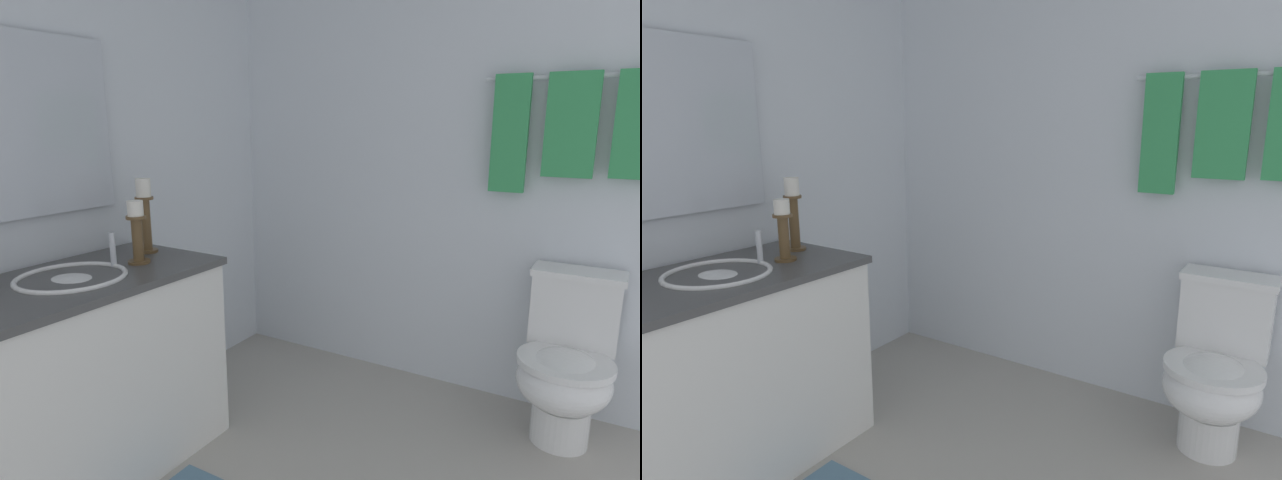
% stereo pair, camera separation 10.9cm
% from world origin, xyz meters
% --- Properties ---
extents(wall_back, '(2.64, 0.04, 2.45)m').
position_xyz_m(wall_back, '(0.00, 1.48, 1.23)').
color(wall_back, silver).
rests_on(wall_back, ground).
extents(wall_left, '(0.04, 2.97, 2.45)m').
position_xyz_m(wall_left, '(-1.32, 0.00, 1.23)').
color(wall_left, silver).
rests_on(wall_left, ground).
extents(vanity_cabinet, '(0.58, 1.09, 0.82)m').
position_xyz_m(vanity_cabinet, '(-1.00, -0.02, 0.41)').
color(vanity_cabinet, white).
rests_on(vanity_cabinet, ground).
extents(sink_basin, '(0.40, 0.40, 0.24)m').
position_xyz_m(sink_basin, '(-1.00, -0.02, 0.78)').
color(sink_basin, white).
rests_on(sink_basin, vanity_cabinet).
extents(mirror, '(0.02, 0.86, 0.71)m').
position_xyz_m(mirror, '(-1.28, -0.02, 1.38)').
color(mirror, silver).
extents(candle_holder_tall, '(0.09, 0.09, 0.33)m').
position_xyz_m(candle_holder_tall, '(-1.07, 0.41, 1.00)').
color(candle_holder_tall, brown).
rests_on(candle_holder_tall, vanity_cabinet).
extents(candle_holder_short, '(0.09, 0.09, 0.26)m').
position_xyz_m(candle_holder_short, '(-0.95, 0.26, 0.96)').
color(candle_holder_short, brown).
rests_on(candle_holder_short, vanity_cabinet).
extents(toilet, '(0.39, 0.54, 0.75)m').
position_xyz_m(toilet, '(0.60, 1.20, 0.37)').
color(toilet, white).
rests_on(toilet, ground).
extents(towel_bar, '(0.76, 0.02, 0.02)m').
position_xyz_m(towel_bar, '(0.50, 1.42, 1.58)').
color(towel_bar, silver).
extents(towel_near_vanity, '(0.16, 0.03, 0.53)m').
position_xyz_m(towel_near_vanity, '(0.25, 1.41, 1.34)').
color(towel_near_vanity, '#389E59').
rests_on(towel_near_vanity, towel_bar).
extents(towel_center, '(0.21, 0.03, 0.45)m').
position_xyz_m(towel_center, '(0.50, 1.41, 1.38)').
color(towel_center, '#389E59').
rests_on(towel_center, towel_bar).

